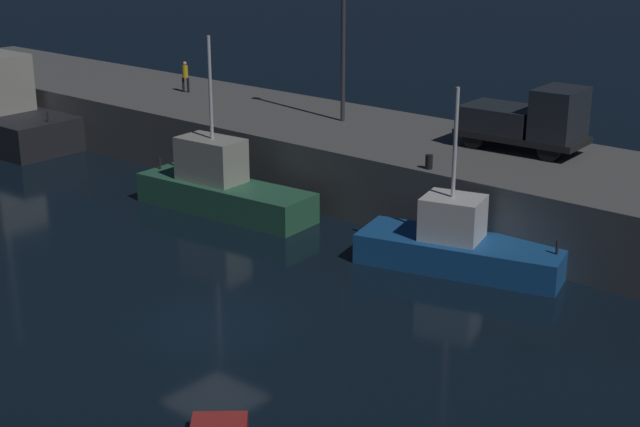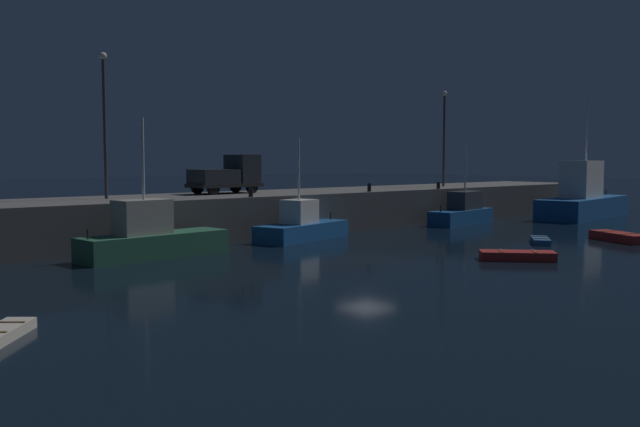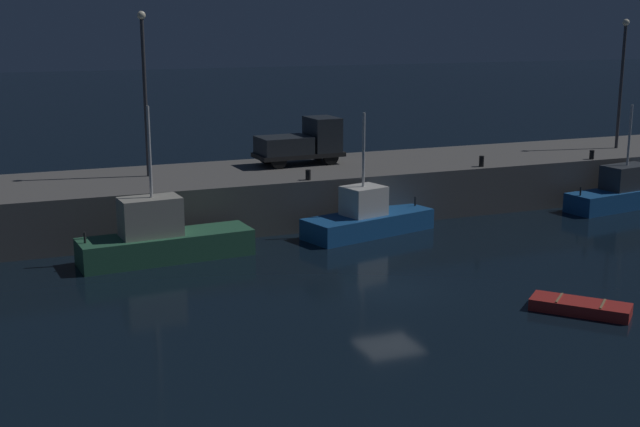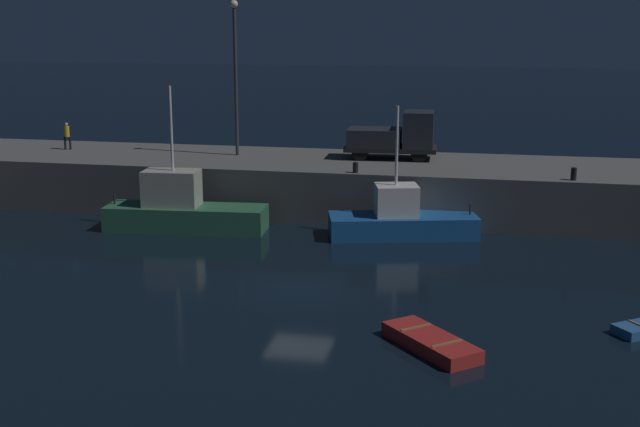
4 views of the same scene
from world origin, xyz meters
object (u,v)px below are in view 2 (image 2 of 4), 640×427
object	(u,v)px
bollard_east	(438,185)
fishing_boat_orange	(583,200)
bollard_west	(369,187)
bollard_central	(251,193)
rowboat_white_mid	(541,241)
fishing_trawler_green	(302,227)
fishing_boat_blue	(151,238)
rowboat_blue_far	(619,237)
fishing_boat_white	(463,212)
lamp_post_east	(444,131)
dinghy_red_small	(517,256)
utility_truck	(228,175)
lamp_post_west	(104,114)
dinghy_orange_near	(2,333)

from	to	relation	value
bollard_east	fishing_boat_orange	bearing A→B (deg)	-20.71
bollard_west	bollard_central	world-z (taller)	bollard_west
rowboat_white_mid	fishing_trawler_green	bearing A→B (deg)	131.53
fishing_boat_orange	bollard_east	xyz separation A→B (m)	(-13.44, 5.08, 1.42)
fishing_boat_blue	rowboat_blue_far	size ratio (longest dim) A/B	1.93
fishing_boat_white	bollard_west	size ratio (longest dim) A/B	11.92
lamp_post_east	dinghy_red_small	bearing A→B (deg)	-133.06
fishing_boat_white	fishing_boat_orange	distance (m)	12.97
bollard_west	utility_truck	bearing A→B (deg)	153.49
lamp_post_east	bollard_east	world-z (taller)	lamp_post_east
fishing_boat_white	fishing_trawler_green	distance (m)	16.56
dinghy_red_small	lamp_post_west	bearing A→B (deg)	122.24
fishing_trawler_green	bollard_east	xyz separation A→B (m)	(15.64, 1.78, 2.18)
utility_truck	bollard_west	xyz separation A→B (m)	(9.16, -4.57, -0.95)
dinghy_orange_near	bollard_central	world-z (taller)	bollard_central
fishing_boat_blue	lamp_post_east	xyz separation A→B (m)	(31.01, 5.78, 6.49)
fishing_boat_orange	bollard_west	size ratio (longest dim) A/B	21.86
fishing_boat_blue	bollard_central	world-z (taller)	fishing_boat_blue
rowboat_white_mid	bollard_east	bearing A→B (deg)	64.99
fishing_boat_blue	fishing_boat_white	distance (m)	27.47
rowboat_white_mid	bollard_east	distance (m)	14.33
utility_truck	fishing_trawler_green	bearing A→B (deg)	-80.59
fishing_boat_orange	lamp_post_east	world-z (taller)	lamp_post_east
rowboat_blue_far	lamp_post_west	xyz separation A→B (m)	(-24.51, 19.62, 7.46)
bollard_central	utility_truck	bearing A→B (deg)	72.44
fishing_boat_white	bollard_central	distance (m)	19.34
utility_truck	bollard_central	bearing A→B (deg)	-107.56
lamp_post_east	utility_truck	size ratio (longest dim) A/B	1.59
fishing_boat_orange	lamp_post_west	world-z (taller)	lamp_post_west
lamp_post_west	utility_truck	world-z (taller)	lamp_post_west
fishing_boat_white	lamp_post_west	xyz separation A→B (m)	(-26.71, 5.97, 6.76)
fishing_boat_blue	bollard_west	bearing A→B (deg)	8.80
fishing_boat_blue	rowboat_white_mid	bearing A→B (deg)	-25.96
fishing_boat_blue	bollard_central	xyz separation A→B (m)	(8.30, 2.77, 1.97)
fishing_boat_blue	dinghy_red_small	distance (m)	18.73
fishing_boat_blue	rowboat_white_mid	xyz separation A→B (m)	(20.59, -10.02, -0.86)
fishing_boat_white	rowboat_blue_far	world-z (taller)	fishing_boat_white
fishing_trawler_green	dinghy_orange_near	distance (m)	25.51
bollard_west	lamp_post_east	bearing A→B (deg)	13.30
bollard_east	rowboat_white_mid	bearing A→B (deg)	-115.01
rowboat_white_mid	bollard_central	bearing A→B (deg)	133.85
rowboat_blue_far	bollard_east	distance (m)	15.65
fishing_boat_white	dinghy_orange_near	world-z (taller)	fishing_boat_white
dinghy_red_small	bollard_east	world-z (taller)	bollard_east
rowboat_white_mid	lamp_post_east	world-z (taller)	lamp_post_east
rowboat_white_mid	utility_truck	xyz separation A→B (m)	(-10.79, 17.53, 3.81)
fishing_boat_orange	lamp_post_east	bearing A→B (deg)	137.68
dinghy_orange_near	bollard_east	world-z (taller)	bollard_east
fishing_boat_blue	bollard_central	size ratio (longest dim) A/B	15.32
dinghy_red_small	fishing_boat_white	bearing A→B (deg)	45.01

